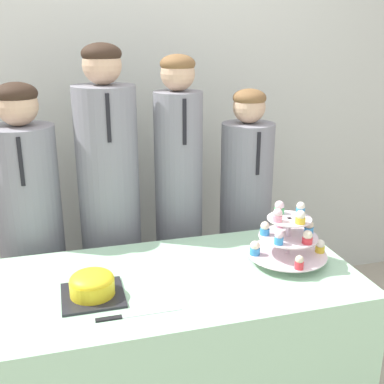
{
  "coord_description": "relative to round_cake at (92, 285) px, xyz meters",
  "views": [
    {
      "loc": [
        -0.4,
        -1.32,
        1.68
      ],
      "look_at": [
        0.09,
        0.41,
        1.08
      ],
      "focal_mm": 45.0,
      "sensor_mm": 36.0,
      "label": 1
    }
  ],
  "objects": [
    {
      "name": "wall_back",
      "position": [
        0.33,
        1.22,
        0.56
      ],
      "size": [
        9.0,
        0.06,
        2.7
      ],
      "color": "silver",
      "rests_on": "ground_plane"
    },
    {
      "name": "student_1",
      "position": [
        0.15,
        0.68,
        -0.01
      ],
      "size": [
        0.3,
        0.31,
        1.64
      ],
      "color": "gray",
      "rests_on": "ground_plane"
    },
    {
      "name": "student_3",
      "position": [
        0.89,
        0.68,
        -0.12
      ],
      "size": [
        0.28,
        0.29,
        1.41
      ],
      "color": "gray",
      "rests_on": "ground_plane"
    },
    {
      "name": "table",
      "position": [
        0.33,
        0.06,
        -0.42
      ],
      "size": [
        1.51,
        0.74,
        0.74
      ],
      "color": "#A8DBB2",
      "rests_on": "ground_plane"
    },
    {
      "name": "round_cake",
      "position": [
        0.0,
        0.0,
        0.0
      ],
      "size": [
        0.23,
        0.23,
        0.1
      ],
      "color": "#232328",
      "rests_on": "table"
    },
    {
      "name": "cupcake_stand",
      "position": [
        0.83,
        0.06,
        0.07
      ],
      "size": [
        0.34,
        0.34,
        0.26
      ],
      "color": "silver",
      "rests_on": "table"
    },
    {
      "name": "student_2",
      "position": [
        0.51,
        0.68,
        -0.02
      ],
      "size": [
        0.25,
        0.25,
        1.58
      ],
      "color": "gray",
      "rests_on": "ground_plane"
    },
    {
      "name": "student_0",
      "position": [
        -0.24,
        0.68,
        -0.09
      ],
      "size": [
        0.31,
        0.31,
        1.47
      ],
      "color": "gray",
      "rests_on": "ground_plane"
    },
    {
      "name": "cake_knife",
      "position": [
        0.09,
        -0.17,
        -0.05
      ],
      "size": [
        0.31,
        0.02,
        0.01
      ],
      "rotation": [
        0.0,
        0.0,
        -0.01
      ],
      "color": "silver",
      "rests_on": "table"
    }
  ]
}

